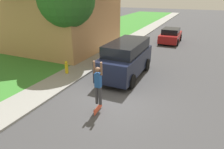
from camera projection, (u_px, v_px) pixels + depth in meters
ground_plane at (112, 101)px, 9.41m from camera, size 120.00×120.00×0.00m
lawn at (57, 50)px, 17.52m from camera, size 10.00×80.00×0.08m
sidewalk at (102, 56)px, 15.82m from camera, size 1.80×80.00×0.10m
suv_parked at (126, 58)px, 11.85m from camera, size 2.03×4.71×2.11m
car_down_street at (171, 36)px, 20.29m from camera, size 1.91×4.00×1.40m
skateboarder at (98, 83)px, 8.15m from camera, size 0.41×0.22×1.90m
skateboard at (98, 109)px, 8.47m from camera, size 0.18×0.83×0.26m
fire_hydrant at (67, 67)px, 12.23m from camera, size 0.20×0.20×0.79m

